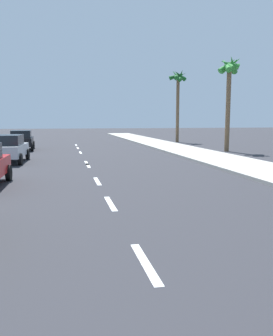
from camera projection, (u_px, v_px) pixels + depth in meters
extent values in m
plane|color=#2D2D33|center=(91.00, 171.00, 16.60)|extent=(160.00, 160.00, 0.00)
cube|color=#B2ADA3|center=(227.00, 161.00, 20.16)|extent=(3.60, 80.00, 0.14)
cube|color=white|center=(145.00, 263.00, 5.99)|extent=(0.16, 1.80, 0.01)
cube|color=white|center=(110.00, 203.00, 10.22)|extent=(0.16, 1.80, 0.01)
cube|color=white|center=(97.00, 181.00, 13.90)|extent=(0.16, 1.80, 0.01)
cube|color=white|center=(88.00, 165.00, 18.63)|extent=(0.16, 1.80, 0.01)
cube|color=white|center=(87.00, 163.00, 19.73)|extent=(0.16, 1.80, 0.01)
cube|color=white|center=(80.00, 153.00, 25.92)|extent=(0.16, 1.80, 0.01)
cube|color=white|center=(78.00, 148.00, 30.04)|extent=(0.16, 1.80, 0.01)
cube|color=white|center=(76.00, 145.00, 33.49)|extent=(0.16, 1.80, 0.01)
cylinder|color=black|center=(9.00, 173.00, 13.95)|extent=(0.20, 0.65, 0.64)
cube|color=#B7BABF|center=(9.00, 150.00, 19.89)|extent=(1.86, 4.02, 0.64)
cube|color=black|center=(7.00, 140.00, 19.62)|extent=(1.56, 2.12, 0.56)
cylinder|color=black|center=(28.00, 154.00, 21.38)|extent=(0.21, 0.65, 0.64)
cylinder|color=black|center=(20.00, 159.00, 18.76)|extent=(0.21, 0.65, 0.64)
cube|color=black|center=(22.00, 141.00, 27.95)|extent=(1.79, 3.99, 0.64)
cube|color=black|center=(21.00, 134.00, 27.68)|extent=(1.53, 2.10, 0.56)
cylinder|color=black|center=(13.00, 145.00, 29.08)|extent=(0.20, 0.65, 0.64)
cylinder|color=black|center=(33.00, 145.00, 29.48)|extent=(0.20, 0.65, 0.64)
cylinder|color=black|center=(9.00, 148.00, 26.51)|extent=(0.20, 0.65, 0.64)
cylinder|color=black|center=(32.00, 147.00, 26.91)|extent=(0.20, 0.65, 0.64)
cylinder|color=brown|center=(228.00, 108.00, 26.46)|extent=(0.34, 0.34, 6.60)
cone|color=#2D8433|center=(233.00, 65.00, 26.07)|extent=(0.47, 1.55, 0.99)
cone|color=#2D8433|center=(231.00, 65.00, 26.23)|extent=(1.41, 1.56, 1.33)
cone|color=#2D8433|center=(228.00, 65.00, 26.26)|extent=(1.59, 0.61, 1.33)
cone|color=#2D8433|center=(226.00, 65.00, 26.04)|extent=(0.80, 1.83, 1.45)
cone|color=#2D8433|center=(227.00, 64.00, 25.87)|extent=(0.92, 1.40, 1.23)
cone|color=#2D8433|center=(230.00, 64.00, 25.78)|extent=(1.50, 0.96, 0.93)
cone|color=#2D8433|center=(233.00, 64.00, 25.88)|extent=(1.48, 1.56, 1.44)
cylinder|color=brown|center=(178.00, 109.00, 37.38)|extent=(0.34, 0.34, 7.15)
cone|color=#195B23|center=(181.00, 76.00, 36.93)|extent=(0.63, 1.78, 1.33)
cone|color=#195B23|center=(178.00, 76.00, 37.16)|extent=(1.92, 0.79, 0.97)
cone|color=#195B23|center=(176.00, 76.00, 36.98)|extent=(1.04, 1.87, 1.30)
cone|color=#195B23|center=(176.00, 75.00, 36.77)|extent=(0.95, 1.54, 1.52)
cone|color=#195B23|center=(180.00, 75.00, 36.71)|extent=(1.76, 1.16, 1.19)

